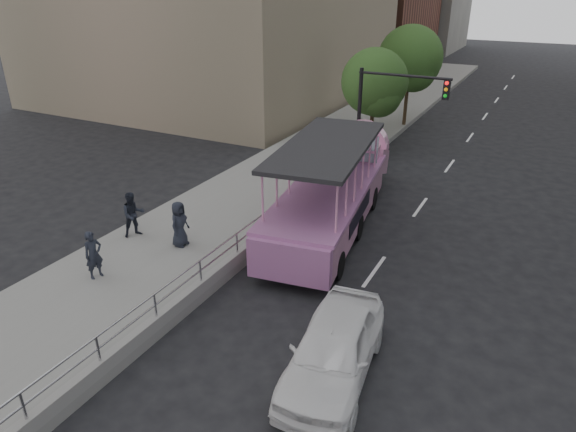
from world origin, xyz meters
name	(u,v)px	position (x,y,z in m)	size (l,w,h in m)	color
ground	(293,328)	(0.00, 0.00, 0.00)	(160.00, 160.00, 0.00)	black
sidewalk	(282,178)	(-5.75, 10.00, 0.15)	(5.50, 80.00, 0.30)	gray
kerb_wall	(237,257)	(-3.12, 2.00, 0.48)	(0.24, 30.00, 0.36)	gray
guardrail	(237,239)	(-3.12, 2.00, 1.14)	(0.07, 22.00, 0.71)	#B4B3B8
duck_boat	(335,189)	(-1.75, 7.04, 1.36)	(4.19, 11.27, 3.66)	black
car	(334,349)	(1.70, -1.19, 0.79)	(1.87, 4.64, 1.58)	white
pedestrian_near	(94,255)	(-6.56, -0.87, 1.09)	(0.58, 0.38, 1.58)	#212530
pedestrian_mid	(133,214)	(-7.50, 1.90, 1.14)	(0.82, 0.64, 1.69)	#212530
pedestrian_far	(179,224)	(-5.54, 2.07, 1.12)	(0.81, 0.53, 1.65)	#212530
parking_sign	(335,158)	(-3.00, 9.97, 1.62)	(0.10, 0.57, 2.55)	black
traffic_signal	(384,107)	(-1.70, 12.50, 3.50)	(4.20, 0.32, 5.20)	black
street_tree_near	(376,85)	(-3.30, 15.93, 3.82)	(3.52, 3.52, 5.72)	#322517
street_tree_far	(411,61)	(-3.10, 21.93, 4.31)	(3.97, 3.97, 6.45)	#322517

